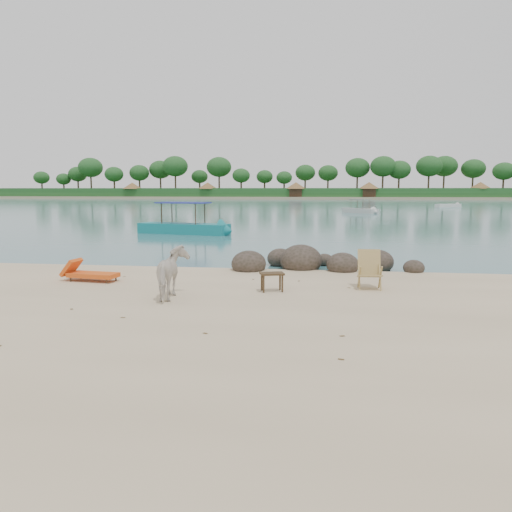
% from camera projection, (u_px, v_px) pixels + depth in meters
% --- Properties ---
extents(water, '(400.00, 400.00, 0.00)m').
position_uv_depth(water, '(317.00, 203.00, 99.27)').
color(water, '#3D767A').
rests_on(water, ground).
extents(far_shore, '(420.00, 90.00, 1.40)m').
position_uv_depth(far_shore, '(321.00, 197.00, 177.78)').
color(far_shore, tan).
rests_on(far_shore, ground).
extents(far_scenery, '(420.00, 18.00, 9.50)m').
position_uv_depth(far_scenery, '(320.00, 188.00, 144.68)').
color(far_scenery, '#1E4C1E').
rests_on(far_scenery, ground).
extents(boulders, '(6.33, 2.88, 1.08)m').
position_uv_depth(boulders, '(312.00, 263.00, 17.03)').
color(boulders, '#2F291F').
rests_on(boulders, ground).
extents(cow, '(0.90, 1.58, 1.27)m').
position_uv_depth(cow, '(173.00, 274.00, 12.20)').
color(cow, beige).
rests_on(cow, ground).
extents(side_table, '(0.70, 0.56, 0.49)m').
position_uv_depth(side_table, '(272.00, 283.00, 13.07)').
color(side_table, '#302113').
rests_on(side_table, ground).
extents(lounge_chair, '(1.87, 0.84, 0.54)m').
position_uv_depth(lounge_chair, '(93.00, 273.00, 14.56)').
color(lounge_chair, orange).
rests_on(lounge_chair, ground).
extents(deck_chair, '(0.70, 0.76, 1.04)m').
position_uv_depth(deck_chair, '(370.00, 271.00, 13.35)').
color(deck_chair, tan).
rests_on(deck_chair, ground).
extents(boat_near, '(6.71, 2.85, 3.18)m').
position_uv_depth(boat_near, '(183.00, 207.00, 30.88)').
color(boat_near, '#12787E').
rests_on(boat_near, water).
extents(boat_mid, '(4.48, 4.88, 2.65)m').
position_uv_depth(boat_mid, '(360.00, 201.00, 58.21)').
color(boat_mid, beige).
rests_on(boat_mid, water).
extents(boat_far, '(4.86, 3.59, 0.58)m').
position_uv_depth(boat_far, '(448.00, 205.00, 78.10)').
color(boat_far, silver).
rests_on(boat_far, water).
extents(dead_leaves, '(6.91, 7.03, 0.00)m').
position_uv_depth(dead_leaves, '(209.00, 307.00, 11.50)').
color(dead_leaves, brown).
rests_on(dead_leaves, ground).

